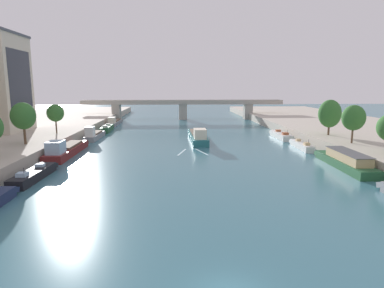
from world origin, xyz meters
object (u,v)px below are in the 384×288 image
moored_boat_left_far (34,174)px  moored_boat_left_upstream (66,150)px  bridge_far (183,107)px  moored_boat_left_lone (114,122)px  tree_left_by_lamp (55,113)px  tree_left_past_mid (23,116)px  moored_boat_left_gap_after (94,135)px  moored_boat_right_far (346,161)px  moored_boat_right_lone (281,135)px  barge_midriver (198,136)px  tree_right_end_of_row (330,114)px  tree_right_nearest (354,118)px  moored_boat_right_gap_after (301,145)px  moored_boat_left_end (107,128)px

moored_boat_left_far → moored_boat_left_upstream: size_ratio=0.64×
moored_boat_left_far → bridge_far: (20.97, 76.30, 3.88)m
moored_boat_left_lone → tree_left_by_lamp: bearing=-99.4°
moored_boat_left_far → tree_left_past_mid: (-7.01, 14.09, 6.23)m
tree_left_by_lamp → moored_boat_left_upstream: bearing=-65.0°
moored_boat_left_gap_after → moored_boat_right_far: bearing=-34.0°
moored_boat_right_lone → bridge_far: bearing=115.5°
barge_midriver → bridge_far: bridge_far is taller
barge_midriver → tree_right_end_of_row: tree_right_end_of_row is taller
moored_boat_right_far → tree_right_nearest: bearing=57.5°
moored_boat_right_lone → bridge_far: bridge_far is taller
moored_boat_left_far → moored_boat_right_far: bearing=5.1°
moored_boat_right_gap_after → bridge_far: (-21.17, 57.17, 3.91)m
moored_boat_right_gap_after → tree_right_nearest: 10.88m
moored_boat_left_gap_after → moored_boat_right_gap_after: bearing=-17.8°
barge_midriver → tree_right_end_of_row: 27.19m
moored_boat_right_lone → tree_left_past_mid: 52.67m
moored_boat_right_gap_after → tree_left_by_lamp: bearing=170.8°
moored_boat_left_far → tree_left_past_mid: bearing=116.4°
barge_midriver → moored_boat_left_lone: (-23.59, 32.13, -0.21)m
moored_boat_left_end → tree_right_end_of_row: size_ratio=1.59×
moored_boat_left_upstream → moored_boat_right_lone: moored_boat_left_upstream is taller
moored_boat_left_upstream → tree_right_nearest: size_ratio=2.59×
moored_boat_left_upstream → moored_boat_left_end: (0.80, 31.17, -0.27)m
bridge_far → tree_left_past_mid: bearing=-114.2°
moored_boat_left_gap_after → moored_boat_left_lone: moored_boat_left_gap_after is taller
moored_boat_left_end → tree_left_by_lamp: 21.00m
tree_left_past_mid → tree_left_by_lamp: (0.71, 12.86, -0.54)m
moored_boat_right_far → moored_boat_right_gap_after: size_ratio=1.50×
tree_right_nearest → tree_right_end_of_row: tree_right_end_of_row is taller
moored_boat_left_end → tree_right_nearest: size_ratio=1.71×
barge_midriver → moored_boat_right_gap_after: 21.66m
moored_boat_left_upstream → bridge_far: size_ratio=0.24×
moored_boat_right_lone → tree_right_end_of_row: (6.35, -9.96, 5.72)m
barge_midriver → tree_right_nearest: size_ratio=2.95×
tree_right_nearest → tree_right_end_of_row: bearing=87.3°
moored_boat_left_lone → bridge_far: 26.58m
moored_boat_left_gap_after → tree_left_by_lamp: tree_left_by_lamp is taller
moored_boat_left_gap_after → tree_left_past_mid: 20.72m
barge_midriver → moored_boat_right_far: 32.19m
tree_left_past_mid → tree_right_end_of_row: bearing=7.9°
tree_left_by_lamp → bridge_far: 56.42m
moored_boat_left_lone → tree_right_end_of_row: size_ratio=2.20×
tree_left_by_lamp → moored_boat_right_lone: bearing=5.7°
tree_right_end_of_row → moored_boat_left_far: bearing=-155.8°
barge_midriver → tree_left_by_lamp: size_ratio=3.22×
tree_left_past_mid → bridge_far: tree_left_past_mid is taller
moored_boat_right_gap_after → bridge_far: size_ratio=0.14×
tree_left_past_mid → tree_right_end_of_row: (55.58, 7.70, -0.48)m
tree_right_end_of_row → moored_boat_right_far: bearing=-107.9°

